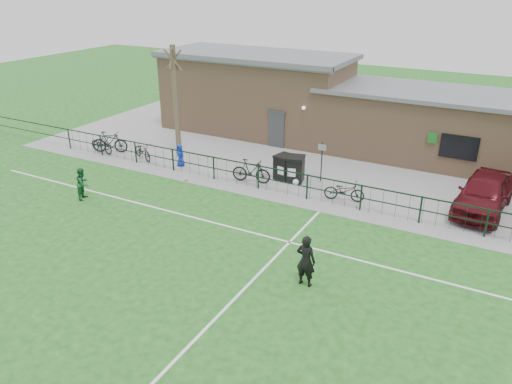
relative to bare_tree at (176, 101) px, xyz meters
The scene contains 21 objects.
ground 13.54m from the bare_tree, 52.70° to the right, with size 90.00×90.00×0.00m, color #185218.
paving_strip 9.05m from the bare_tree, 20.56° to the left, with size 34.00×13.00×0.02m, color gray.
pitch_line_touch 8.96m from the bare_tree, 18.65° to the right, with size 28.00×0.10×0.01m, color white.
pitch_line_mid 10.73m from the bare_tree, 39.09° to the right, with size 28.00×0.10×0.01m, color white.
pitch_line_perp 14.81m from the bare_tree, 46.40° to the right, with size 0.10×16.00×0.01m, color white.
perimeter_fence 8.72m from the bare_tree, 17.35° to the right, with size 28.00×0.10×1.20m, color black.
bare_tree is the anchor object (origin of this frame).
wheelie_bin_left 7.49m from the bare_tree, ahead, with size 0.77×0.87×1.16m, color black.
wheelie_bin_right 8.06m from the bare_tree, ahead, with size 0.79×0.89×1.19m, color black.
sign_post 9.00m from the bare_tree, ahead, with size 0.06×0.06×2.00m, color black.
car_maroon 16.26m from the bare_tree, ahead, with size 1.93×4.79×1.63m, color #4C0D14.
bicycle_a 5.06m from the bare_tree, 151.41° to the right, with size 0.65×1.86×0.98m, color black.
bicycle_b 4.58m from the bare_tree, 151.26° to the right, with size 0.58×2.04×1.22m, color black.
bicycle_c 3.31m from the bare_tree, 119.29° to the right, with size 0.62×1.79×0.94m, color black.
bicycle_d 6.60m from the bare_tree, 18.72° to the right, with size 0.55×1.95×1.17m, color black.
bicycle_e 11.00m from the bare_tree, 10.05° to the right, with size 0.63×1.80×0.95m, color black.
spectator_child 3.30m from the bare_tree, 51.37° to the right, with size 0.58×0.38×1.19m, color #122BA9.
goalkeeper_kick 14.68m from the bare_tree, 37.07° to the right, with size 2.09×3.07×2.45m.
outfield_player 7.59m from the bare_tree, 89.67° to the right, with size 0.71×0.56×1.47m, color #18552A.
ball_ground 5.29m from the bare_tree, 49.28° to the right, with size 0.20×0.20×0.20m, color silver.
clubhouse 9.34m from the bare_tree, 40.12° to the left, with size 24.25×5.40×4.96m.
Camera 1 is at (8.81, -11.28, 9.42)m, focal length 35.00 mm.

